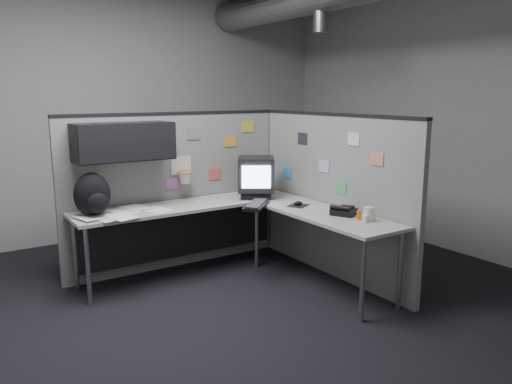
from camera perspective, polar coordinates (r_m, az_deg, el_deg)
room at (r=4.44m, az=5.58°, el=14.79°), size 5.62×5.62×3.22m
partition_back at (r=5.14m, az=-10.48°, el=1.86°), size 2.44×0.42×1.63m
partition_right at (r=5.04m, az=8.62°, el=-0.32°), size 0.07×2.23×1.63m
desk at (r=4.92m, az=-3.60°, el=-2.94°), size 2.31×2.11×0.73m
monitor at (r=5.27m, az=-0.01°, el=1.77°), size 0.52×0.52×0.43m
keyboard at (r=4.85m, az=0.05°, el=-1.47°), size 0.45×0.44×0.04m
mouse at (r=4.91m, az=4.82°, el=-1.40°), size 0.26×0.24×0.04m
phone at (r=4.60m, az=9.98°, el=-2.15°), size 0.26×0.27×0.10m
bottles at (r=4.43m, az=12.33°, el=-2.79°), size 0.13×0.16×0.08m
cup at (r=4.41m, az=12.75°, el=-2.48°), size 0.12×0.12×0.12m
papers at (r=4.72m, az=-14.97°, el=-2.36°), size 0.90×0.64×0.02m
backpack at (r=4.67m, az=-18.17°, el=-0.37°), size 0.38×0.37×0.40m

